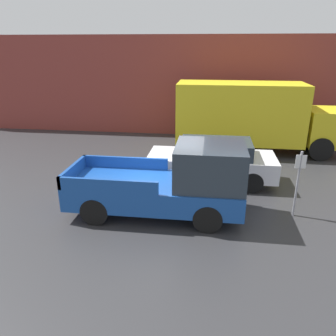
# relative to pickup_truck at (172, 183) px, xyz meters

# --- Properties ---
(ground_plane) EXTENTS (60.00, 60.00, 0.00)m
(ground_plane) POSITION_rel_pickup_truck_xyz_m (-0.38, 0.74, -1.04)
(ground_plane) COLOR #2D2D30
(building_wall) EXTENTS (28.00, 0.15, 5.43)m
(building_wall) POSITION_rel_pickup_truck_xyz_m (-0.38, 9.69, 1.68)
(building_wall) COLOR brown
(building_wall) RESTS_ON ground
(pickup_truck) EXTENTS (5.20, 2.04, 2.24)m
(pickup_truck) POSITION_rel_pickup_truck_xyz_m (0.00, 0.00, 0.00)
(pickup_truck) COLOR #194799
(pickup_truck) RESTS_ON ground
(car) EXTENTS (4.68, 1.87, 1.62)m
(car) POSITION_rel_pickup_truck_xyz_m (1.17, 2.73, -0.20)
(car) COLOR silver
(car) RESTS_ON ground
(delivery_truck) EXTENTS (7.69, 2.33, 3.26)m
(delivery_truck) POSITION_rel_pickup_truck_xyz_m (2.94, 6.86, 0.73)
(delivery_truck) COLOR gold
(delivery_truck) RESTS_ON ground
(parking_sign) EXTENTS (0.30, 0.07, 2.05)m
(parking_sign) POSITION_rel_pickup_truck_xyz_m (3.67, 0.37, 0.13)
(parking_sign) COLOR gray
(parking_sign) RESTS_ON ground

